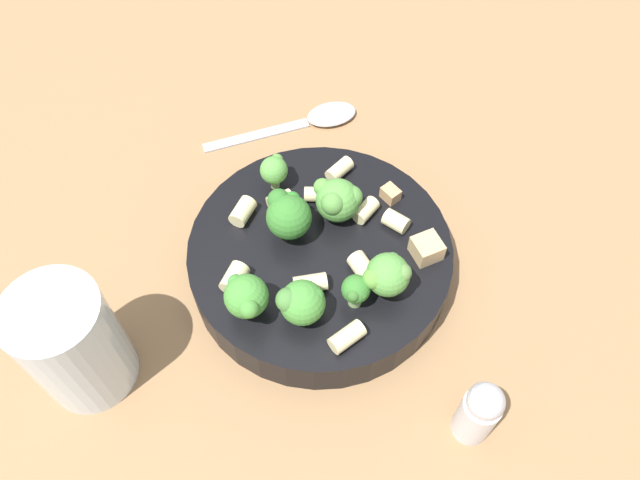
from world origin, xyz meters
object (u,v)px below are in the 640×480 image
Objects in this scene: broccoli_floret_4 at (337,199)px; rigatoni_2 at (310,283)px; rigatoni_5 at (280,201)px; chicken_chunk_1 at (390,194)px; rigatoni_7 at (362,267)px; rigatoni_3 at (366,210)px; rigatoni_0 at (235,278)px; rigatoni_1 at (316,194)px; broccoli_floret_1 at (388,275)px; rigatoni_4 at (245,209)px; broccoli_floret_3 at (274,169)px; broccoli_floret_5 at (356,291)px; rigatoni_9 at (396,221)px; broccoli_floret_6 at (301,302)px; rigatoni_6 at (339,170)px; pasta_bowl at (320,256)px; rigatoni_8 at (347,337)px; pepper_shaker at (479,412)px; broccoli_floret_0 at (246,297)px; broccoli_floret_2 at (287,216)px; spoon at (312,119)px; drinking_glass at (77,348)px.

rigatoni_2 is (0.08, 0.01, -0.02)m from broccoli_floret_4.
chicken_chunk_1 is (-0.05, 0.09, -0.00)m from rigatoni_5.
rigatoni_3 is at bearing -160.40° from rigatoni_7.
rigatoni_1 is (-0.11, 0.02, -0.00)m from rigatoni_0.
broccoli_floret_1 is 0.15m from rigatoni_4.
broccoli_floret_3 is 1.47× the size of rigatoni_3.
rigatoni_5 is (-0.09, -0.00, -0.00)m from rigatoni_0.
broccoli_floret_3 is at bearing -125.95° from broccoli_floret_5.
rigatoni_2 reaches higher than rigatoni_1.
broccoli_floret_5 is 0.09m from rigatoni_9.
broccoli_floret_6 reaches higher than rigatoni_6.
pasta_bowl is 8.10× the size of rigatoni_8.
pepper_shaker is at bearing 41.75° from rigatoni_9.
broccoli_floret_0 is 0.94× the size of broccoli_floret_2.
rigatoni_1 is (-0.09, -0.08, -0.01)m from broccoli_floret_5.
broccoli_floret_4 reaches higher than rigatoni_9.
rigatoni_2 is at bearing 139.30° from broccoli_floret_0.
rigatoni_2 is 0.20× the size of spoon.
pasta_bowl is at bearing 1.48° from broccoli_floret_4.
drinking_glass is at bearing -21.98° from rigatoni_5.
pepper_shaker is (0.00, 0.20, -0.03)m from broccoli_floret_0.
broccoli_floret_4 is at bearing -135.78° from rigatoni_7.
rigatoni_5 is at bearing 128.54° from rigatoni_4.
rigatoni_5 reaches higher than rigatoni_9.
broccoli_floret_4 is at bearing 113.61° from rigatoni_4.
rigatoni_1 is 0.14m from spoon.
rigatoni_1 is 0.09m from rigatoni_7.
broccoli_floret_1 is 1.78× the size of rigatoni_4.
broccoli_floret_5 is at bearing 17.00° from rigatoni_3.
rigatoni_1 is (-0.12, -0.04, -0.02)m from broccoli_floret_6.
rigatoni_4 reaches higher than rigatoni_6.
rigatoni_2 is at bearing 42.94° from rigatoni_5.
pasta_bowl is 3.13× the size of pepper_shaker.
broccoli_floret_0 is 0.14m from rigatoni_3.
rigatoni_6 reaches higher than spoon.
pepper_shaker is (0.02, 0.22, -0.01)m from rigatoni_0.
spoon is at bearing -130.72° from rigatoni_9.
rigatoni_2 is at bearing 8.18° from broccoli_floret_4.
rigatoni_8 is (0.06, 0.01, -0.00)m from rigatoni_7.
broccoli_floret_4 is at bearing -128.44° from broccoli_floret_1.
broccoli_floret_2 is 1.91× the size of rigatoni_0.
rigatoni_4 is 0.10m from rigatoni_6.
broccoli_floret_6 reaches higher than rigatoni_5.
rigatoni_7 is at bearing 120.66° from rigatoni_0.
broccoli_floret_4 is 0.11m from rigatoni_0.
broccoli_floret_5 is (-0.04, 0.08, -0.00)m from broccoli_floret_0.
broccoli_floret_3 is 0.09m from rigatoni_3.
rigatoni_4 is (-0.00, -0.05, -0.02)m from broccoli_floret_2.
pepper_shaker reaches higher than rigatoni_8.
rigatoni_8 is 0.39× the size of pepper_shaker.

